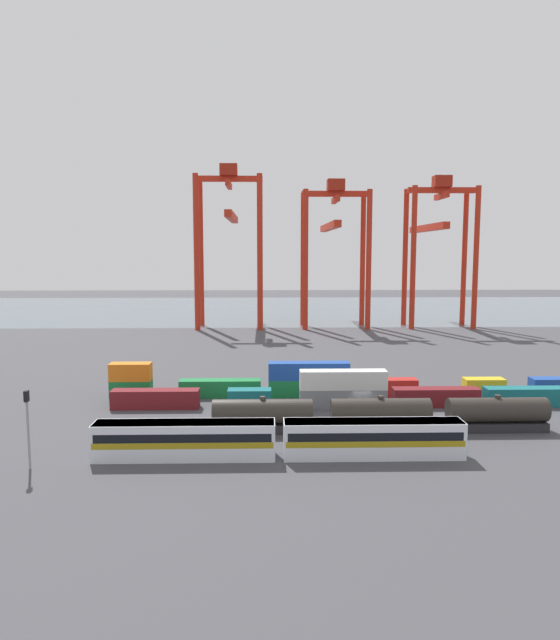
# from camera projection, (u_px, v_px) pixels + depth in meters

# --- Properties ---
(ground_plane) EXTENTS (420.00, 420.00, 0.00)m
(ground_plane) POSITION_uv_depth(u_px,v_px,m) (330.00, 357.00, 118.87)
(ground_plane) COLOR #424247
(harbour_water) EXTENTS (400.00, 110.00, 0.01)m
(harbour_water) POSITION_uv_depth(u_px,v_px,m) (301.00, 309.00, 219.98)
(harbour_water) COLOR slate
(harbour_water) RESTS_ON ground_plane
(passenger_train) EXTENTS (38.87, 3.14, 3.90)m
(passenger_train) POSITION_uv_depth(u_px,v_px,m) (279.00, 438.00, 60.75)
(passenger_train) COLOR silver
(passenger_train) RESTS_ON ground_plane
(freight_tank_row) EXTENTS (40.41, 2.94, 4.40)m
(freight_tank_row) POSITION_uv_depth(u_px,v_px,m) (380.00, 414.00, 69.65)
(freight_tank_row) COLOR #232326
(freight_tank_row) RESTS_ON ground_plane
(signal_mast) EXTENTS (0.36, 0.60, 8.00)m
(signal_mast) POSITION_uv_depth(u_px,v_px,m) (28.00, 419.00, 57.17)
(signal_mast) COLOR gray
(signal_mast) RESTS_ON ground_plane
(shipping_container_0) EXTENTS (12.10, 2.44, 2.60)m
(shipping_container_0) POSITION_uv_depth(u_px,v_px,m) (155.00, 399.00, 80.14)
(shipping_container_0) COLOR maroon
(shipping_container_0) RESTS_ON ground_plane
(shipping_container_1) EXTENTS (6.04, 2.44, 2.60)m
(shipping_container_1) POSITION_uv_depth(u_px,v_px,m) (250.00, 398.00, 80.46)
(shipping_container_1) COLOR #146066
(shipping_container_1) RESTS_ON ground_plane
(shipping_container_2) EXTENTS (12.10, 2.44, 2.60)m
(shipping_container_2) POSITION_uv_depth(u_px,v_px,m) (343.00, 398.00, 80.77)
(shipping_container_2) COLOR slate
(shipping_container_2) RESTS_ON ground_plane
(shipping_container_3) EXTENTS (12.10, 2.44, 2.60)m
(shipping_container_3) POSITION_uv_depth(u_px,v_px,m) (343.00, 380.00, 80.47)
(shipping_container_3) COLOR silver
(shipping_container_3) RESTS_ON shipping_container_2
(shipping_container_4) EXTENTS (12.10, 2.44, 2.60)m
(shipping_container_4) POSITION_uv_depth(u_px,v_px,m) (435.00, 397.00, 81.09)
(shipping_container_4) COLOR maroon
(shipping_container_4) RESTS_ON ground_plane
(shipping_container_5) EXTENTS (12.10, 2.44, 2.60)m
(shipping_container_5) POSITION_uv_depth(u_px,v_px,m) (527.00, 397.00, 81.40)
(shipping_container_5) COLOR #146066
(shipping_container_5) RESTS_ON ground_plane
(shipping_container_8) EXTENTS (6.04, 2.44, 2.60)m
(shipping_container_8) POSITION_uv_depth(u_px,v_px,m) (131.00, 389.00, 86.02)
(shipping_container_8) COLOR #197538
(shipping_container_8) RESTS_ON ground_plane
(shipping_container_9) EXTENTS (6.04, 2.44, 2.60)m
(shipping_container_9) POSITION_uv_depth(u_px,v_px,m) (131.00, 372.00, 85.71)
(shipping_container_9) COLOR orange
(shipping_container_9) RESTS_ON shipping_container_8
(shipping_container_10) EXTENTS (12.10, 2.44, 2.60)m
(shipping_container_10) POSITION_uv_depth(u_px,v_px,m) (220.00, 388.00, 86.34)
(shipping_container_10) COLOR #197538
(shipping_container_10) RESTS_ON ground_plane
(shipping_container_11) EXTENTS (12.10, 2.44, 2.60)m
(shipping_container_11) POSITION_uv_depth(u_px,v_px,m) (309.00, 388.00, 86.66)
(shipping_container_11) COLOR #197538
(shipping_container_11) RESTS_ON ground_plane
(shipping_container_12) EXTENTS (12.10, 2.44, 2.60)m
(shipping_container_12) POSITION_uv_depth(u_px,v_px,m) (309.00, 371.00, 86.35)
(shipping_container_12) COLOR #1C4299
(shipping_container_12) RESTS_ON shipping_container_11
(shipping_container_13) EXTENTS (6.04, 2.44, 2.60)m
(shipping_container_13) POSITION_uv_depth(u_px,v_px,m) (397.00, 387.00, 86.98)
(shipping_container_13) COLOR #AD211C
(shipping_container_13) RESTS_ON ground_plane
(shipping_container_14) EXTENTS (6.04, 2.44, 2.60)m
(shipping_container_14) POSITION_uv_depth(u_px,v_px,m) (484.00, 387.00, 87.30)
(shipping_container_14) COLOR gold
(shipping_container_14) RESTS_ON ground_plane
(gantry_crane_west) EXTENTS (18.92, 37.98, 45.86)m
(gantry_crane_west) POSITION_uv_depth(u_px,v_px,m) (230.00, 230.00, 165.57)
(gantry_crane_west) COLOR red
(gantry_crane_west) RESTS_ON ground_plane
(gantry_crane_central) EXTENTS (19.12, 40.94, 41.81)m
(gantry_crane_central) POSITION_uv_depth(u_px,v_px,m) (334.00, 238.00, 167.27)
(gantry_crane_central) COLOR red
(gantry_crane_central) RESTS_ON ground_plane
(gantry_crane_east) EXTENTS (19.16, 37.16, 42.88)m
(gantry_crane_east) POSITION_uv_depth(u_px,v_px,m) (437.00, 237.00, 167.35)
(gantry_crane_east) COLOR red
(gantry_crane_east) RESTS_ON ground_plane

